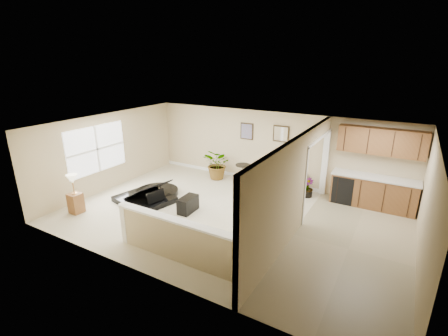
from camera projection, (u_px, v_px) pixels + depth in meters
The scene contains 20 objects.
floor at pixel (229, 217), 8.92m from camera, with size 9.00×9.00×0.00m, color beige.
back_wall at pixel (272, 149), 10.98m from camera, with size 9.00×0.04×2.50m, color tan.
front_wall at pixel (151, 222), 6.06m from camera, with size 9.00×0.04×2.50m, color tan.
left_wall at pixel (110, 151), 10.65m from camera, with size 0.04×6.00×2.50m, color tan.
right_wall at pixel (428, 213), 6.39m from camera, with size 0.04×6.00×2.50m, color tan.
ceiling at pixel (229, 128), 8.12m from camera, with size 9.00×6.00×0.04m, color white.
kitchen_vinyl at pixel (348, 249), 7.43m from camera, with size 2.70×6.00×0.01m, color tan.
interior_partition at pixel (298, 185), 7.89m from camera, with size 0.18×5.99×2.50m.
pony_half_wall at pixel (179, 240), 6.83m from camera, with size 3.42×0.22×1.00m.
left_window at pixel (97, 149), 10.17m from camera, with size 0.05×2.15×1.45m, color white.
wall_art_left at pixel (247, 131), 11.25m from camera, with size 0.48×0.04×0.58m.
wall_mirror at pixel (281, 134), 10.64m from camera, with size 0.55×0.04×0.55m.
kitchen_cabinets at pixel (371, 178), 9.37m from camera, with size 2.36×0.65×2.33m.
piano at pixel (146, 181), 9.83m from camera, with size 2.06×2.08×1.48m.
piano_bench at pixel (188, 204), 9.19m from camera, with size 0.34×0.67×0.45m, color black.
loveseat at pixel (285, 183), 10.61m from camera, with size 1.42×0.93×0.75m.
accent_table at pixel (243, 172), 11.09m from camera, with size 0.50×0.50×0.73m.
palm_plant at pixel (218, 165), 11.60m from camera, with size 1.21×1.12×1.11m.
small_plant at pixel (307, 189), 10.20m from camera, with size 0.36×0.36×0.61m.
lamp_stand at pixel (75, 197), 9.06m from camera, with size 0.34×0.34×1.14m.
Camera 1 is at (3.90, -7.01, 4.15)m, focal length 26.00 mm.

